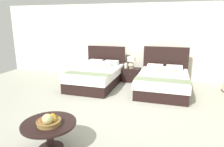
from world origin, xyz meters
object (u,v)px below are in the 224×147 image
object	(u,v)px
bed_near_window	(97,76)
bed_near_corner	(163,81)
nightstand	(131,75)
coffee_table	(49,129)
fruit_bowl	(49,121)
vase	(126,66)
table_lamp	(131,62)

from	to	relation	value
bed_near_window	bed_near_corner	xyz separation A→B (m)	(2.04, 0.01, -0.02)
nightstand	coffee_table	xyz separation A→B (m)	(-0.54, -4.07, 0.12)
fruit_bowl	bed_near_corner	bearing A→B (deg)	65.73
vase	fruit_bowl	bearing A→B (deg)	-94.47
nightstand	table_lamp	world-z (taller)	table_lamp
bed_near_window	vase	size ratio (longest dim) A/B	12.21
coffee_table	bed_near_window	bearing A→B (deg)	97.47
fruit_bowl	bed_near_window	bearing A→B (deg)	98.03
table_lamp	fruit_bowl	world-z (taller)	table_lamp
bed_near_window	coffee_table	world-z (taller)	bed_near_window
coffee_table	fruit_bowl	distance (m)	0.19
bed_near_corner	fruit_bowl	distance (m)	3.79
bed_near_window	table_lamp	xyz separation A→B (m)	(0.98, 0.71, 0.37)
bed_near_window	bed_near_corner	size ratio (longest dim) A/B	1.03
table_lamp	vase	distance (m)	0.22
table_lamp	fruit_bowl	xyz separation A→B (m)	(-0.49, -4.15, -0.15)
bed_near_window	nightstand	size ratio (longest dim) A/B	3.72
nightstand	coffee_table	world-z (taller)	nightstand
bed_near_window	coffee_table	xyz separation A→B (m)	(0.44, -3.38, 0.05)
bed_near_window	fruit_bowl	bearing A→B (deg)	-81.97
coffee_table	table_lamp	bearing A→B (deg)	82.54
nightstand	table_lamp	distance (m)	0.44
nightstand	vase	size ratio (longest dim) A/B	3.29
bed_near_corner	nightstand	bearing A→B (deg)	147.25
bed_near_corner	table_lamp	world-z (taller)	bed_near_corner
vase	coffee_table	xyz separation A→B (m)	(-0.36, -4.03, -0.19)
table_lamp	coffee_table	xyz separation A→B (m)	(-0.54, -4.09, -0.32)
bed_near_window	bed_near_corner	distance (m)	2.04
bed_near_window	coffee_table	distance (m)	3.40
bed_near_window	table_lamp	bearing A→B (deg)	36.04
table_lamp	bed_near_corner	bearing A→B (deg)	-33.51
bed_near_corner	table_lamp	xyz separation A→B (m)	(-1.06, 0.70, 0.38)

